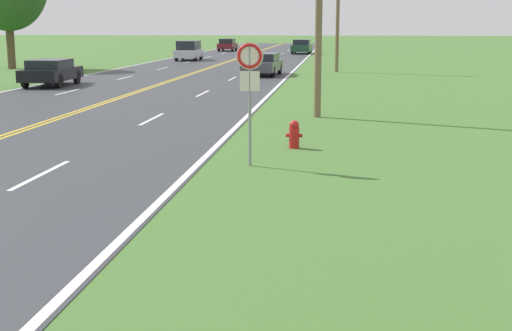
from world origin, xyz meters
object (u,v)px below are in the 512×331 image
traffic_sign (250,73)px  car_dark_grey_sedan_mid_near (263,64)px  car_maroon_sedan_distant (227,45)px  fire_hydrant (294,134)px  car_dark_green_sedan_receding (302,47)px  car_black_sedan_approaching (51,72)px  car_silver_van_mid_far (189,50)px

traffic_sign → car_dark_grey_sedan_mid_near: 28.74m
traffic_sign → car_dark_grey_sedan_mid_near: traffic_sign is taller
car_dark_grey_sedan_mid_near → car_maroon_sedan_distant: 40.13m
fire_hydrant → traffic_sign: (-0.84, -2.46, 1.72)m
car_dark_green_sedan_receding → car_maroon_sedan_distant: bearing=-124.1°
car_dark_grey_sedan_mid_near → car_dark_green_sedan_receding: bearing=-178.3°
fire_hydrant → car_black_sedan_approaching: (-13.60, 17.19, 0.37)m
car_black_sedan_approaching → car_silver_van_mid_far: (1.55, 26.48, 0.15)m
fire_hydrant → car_dark_grey_sedan_mid_near: car_dark_grey_sedan_mid_near is taller
fire_hydrant → car_silver_van_mid_far: (-12.06, 43.67, 0.52)m
fire_hydrant → car_maroon_sedan_distant: car_maroon_sedan_distant is taller
traffic_sign → car_black_sedan_approaching: 23.47m
fire_hydrant → car_dark_green_sedan_receding: size_ratio=0.16×
car_black_sedan_approaching → car_silver_van_mid_far: car_silver_van_mid_far is taller
car_dark_grey_sedan_mid_near → car_dark_green_sedan_receding: (0.63, 32.63, 0.04)m
car_black_sedan_approaching → car_silver_van_mid_far: bearing=-6.1°
fire_hydrant → car_dark_green_sedan_receding: bearing=93.0°
fire_hydrant → car_dark_green_sedan_receding: (-3.03, 58.74, 0.40)m
car_silver_van_mid_far → car_dark_green_sedan_receding: car_silver_van_mid_far is taller
car_black_sedan_approaching → car_dark_green_sedan_receding: car_dark_green_sedan_receding is taller
car_silver_van_mid_far → car_maroon_sedan_distant: 21.69m
car_silver_van_mid_far → fire_hydrant: bearing=-165.6°
fire_hydrant → traffic_sign: bearing=-108.8°
car_dark_grey_sedan_mid_near → car_silver_van_mid_far: (-8.40, 17.56, 0.16)m
car_maroon_sedan_distant → car_dark_green_sedan_receding: bearing=-125.3°
car_maroon_sedan_distant → fire_hydrant: bearing=-168.7°
car_dark_grey_sedan_mid_near → car_dark_green_sedan_receding: size_ratio=1.07×
car_dark_green_sedan_receding → car_black_sedan_approaching: bearing=-12.2°
car_black_sedan_approaching → car_dark_grey_sedan_mid_near: car_black_sedan_approaching is taller
car_maroon_sedan_distant → car_black_sedan_approaching: bearing=179.1°
traffic_sign → fire_hydrant: bearing=71.2°
car_dark_grey_sedan_mid_near → car_dark_green_sedan_receding: 32.64m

